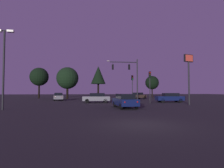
# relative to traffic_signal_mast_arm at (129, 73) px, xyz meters

# --- Properties ---
(ground_plane) EXTENTS (168.00, 168.00, 0.00)m
(ground_plane) POSITION_rel_traffic_signal_mast_arm_xyz_m (-4.65, 3.49, -5.02)
(ground_plane) COLOR #262326
(ground_plane) RESTS_ON ground
(traffic_signal_mast_arm) EXTENTS (5.47, 0.48, 7.42)m
(traffic_signal_mast_arm) POSITION_rel_traffic_signal_mast_arm_xyz_m (0.00, 0.00, 0.00)
(traffic_signal_mast_arm) COLOR #232326
(traffic_signal_mast_arm) RESTS_ON ground
(traffic_light_corner_left) EXTENTS (0.33, 0.37, 4.68)m
(traffic_light_corner_left) POSITION_rel_traffic_signal_mast_arm_xyz_m (1.72, -5.42, -1.72)
(traffic_light_corner_left) COLOR #232326
(traffic_light_corner_left) RESTS_ON ground
(traffic_light_corner_right) EXTENTS (0.37, 0.39, 4.82)m
(traffic_light_corner_right) POSITION_rel_traffic_signal_mast_arm_xyz_m (1.22, 2.43, -1.64)
(traffic_light_corner_right) COLOR #232326
(traffic_light_corner_right) RESTS_ON ground
(car_nearside_lane) EXTENTS (2.01, 4.73, 1.52)m
(car_nearside_lane) POSITION_rel_traffic_signal_mast_arm_xyz_m (-3.36, -11.39, -4.23)
(car_nearside_lane) COLOR #0F1947
(car_nearside_lane) RESTS_ON ground
(car_crossing_left) EXTENTS (4.57, 2.29, 1.52)m
(car_crossing_left) POSITION_rel_traffic_signal_mast_arm_xyz_m (6.15, -2.67, -4.23)
(car_crossing_left) COLOR #0F1947
(car_crossing_left) RESTS_ON ground
(car_crossing_right) EXTENTS (4.40, 1.96, 1.52)m
(car_crossing_right) POSITION_rel_traffic_signal_mast_arm_xyz_m (-5.80, -1.91, -4.23)
(car_crossing_right) COLOR gray
(car_crossing_right) RESTS_ON ground
(car_far_lane) EXTENTS (2.33, 4.46, 1.52)m
(car_far_lane) POSITION_rel_traffic_signal_mast_arm_xyz_m (-12.76, 6.14, -4.23)
(car_far_lane) COLOR gray
(car_far_lane) RESTS_ON ground
(car_parked_lot) EXTENTS (4.32, 3.58, 1.52)m
(car_parked_lot) POSITION_rel_traffic_signal_mast_arm_xyz_m (4.74, 10.51, -4.23)
(car_parked_lot) COLOR #473828
(car_parked_lot) RESTS_ON ground
(parking_lot_lamp_post) EXTENTS (1.70, 0.36, 7.76)m
(parking_lot_lamp_post) POSITION_rel_traffic_signal_mast_arm_xyz_m (-15.39, -11.79, -0.08)
(parking_lot_lamp_post) COLOR #232326
(parking_lot_lamp_post) RESTS_ON ground
(store_sign_illuminated) EXTENTS (1.42, 0.57, 6.69)m
(store_sign_illuminated) POSITION_rel_traffic_signal_mast_arm_xyz_m (5.98, -8.44, -0.10)
(store_sign_illuminated) COLOR #232326
(store_sign_illuminated) RESTS_ON ground
(tree_behind_sign) EXTENTS (4.73, 4.73, 7.97)m
(tree_behind_sign) POSITION_rel_traffic_signal_mast_arm_xyz_m (-19.37, 18.58, 0.55)
(tree_behind_sign) COLOR black
(tree_behind_sign) RESTS_ON ground
(tree_left_far) EXTENTS (5.20, 5.20, 7.57)m
(tree_left_far) POSITION_rel_traffic_signal_mast_arm_xyz_m (-11.74, 13.60, -0.07)
(tree_left_far) COLOR black
(tree_left_far) RESTS_ON ground
(tree_center_horizon) EXTENTS (3.90, 3.90, 8.53)m
(tree_center_horizon) POSITION_rel_traffic_signal_mast_arm_xyz_m (-4.09, 17.34, 1.09)
(tree_center_horizon) COLOR black
(tree_center_horizon) RESTS_ON ground
(tree_right_cluster) EXTENTS (3.92, 3.92, 6.30)m
(tree_right_cluster) POSITION_rel_traffic_signal_mast_arm_xyz_m (11.72, 19.50, -0.71)
(tree_right_cluster) COLOR black
(tree_right_cluster) RESTS_ON ground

